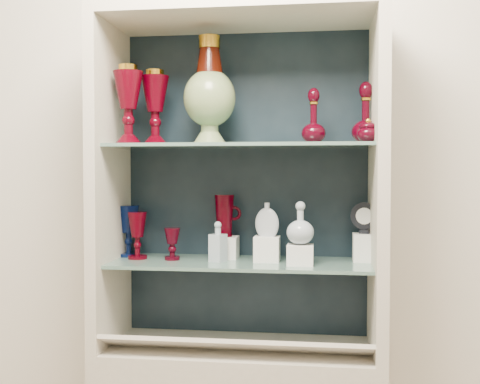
# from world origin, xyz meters

# --- Properties ---
(wall_back) EXTENTS (3.50, 0.02, 2.80)m
(wall_back) POSITION_xyz_m (0.00, 1.75, 1.40)
(wall_back) COLOR silver
(wall_back) RESTS_ON ground
(cabinet_back_panel) EXTENTS (0.98, 0.02, 1.15)m
(cabinet_back_panel) POSITION_xyz_m (0.00, 1.72, 1.32)
(cabinet_back_panel) COLOR black
(cabinet_back_panel) RESTS_ON cabinet_base
(cabinet_side_left) EXTENTS (0.04, 0.40, 1.15)m
(cabinet_side_left) POSITION_xyz_m (-0.48, 1.53, 1.32)
(cabinet_side_left) COLOR beige
(cabinet_side_left) RESTS_ON cabinet_base
(cabinet_side_right) EXTENTS (0.04, 0.40, 1.15)m
(cabinet_side_right) POSITION_xyz_m (0.48, 1.53, 1.32)
(cabinet_side_right) COLOR beige
(cabinet_side_right) RESTS_ON cabinet_base
(cabinet_top_cap) EXTENTS (1.00, 0.40, 0.04)m
(cabinet_top_cap) POSITION_xyz_m (0.00, 1.53, 1.92)
(cabinet_top_cap) COLOR beige
(cabinet_top_cap) RESTS_ON cabinet_side_left
(shelf_lower) EXTENTS (0.92, 0.34, 0.01)m
(shelf_lower) POSITION_xyz_m (0.00, 1.55, 1.04)
(shelf_lower) COLOR slate
(shelf_lower) RESTS_ON cabinet_side_left
(shelf_upper) EXTENTS (0.92, 0.34, 0.01)m
(shelf_upper) POSITION_xyz_m (0.00, 1.55, 1.46)
(shelf_upper) COLOR slate
(shelf_upper) RESTS_ON cabinet_side_left
(label_ledge) EXTENTS (0.92, 0.17, 0.09)m
(label_ledge) POSITION_xyz_m (0.00, 1.42, 0.78)
(label_ledge) COLOR beige
(label_ledge) RESTS_ON cabinet_base
(label_card_0) EXTENTS (0.10, 0.06, 0.03)m
(label_card_0) POSITION_xyz_m (0.08, 1.42, 0.80)
(label_card_0) COLOR white
(label_card_0) RESTS_ON label_ledge
(label_card_1) EXTENTS (0.10, 0.06, 0.03)m
(label_card_1) POSITION_xyz_m (0.29, 1.42, 0.80)
(label_card_1) COLOR white
(label_card_1) RESTS_ON label_ledge
(label_card_2) EXTENTS (0.10, 0.06, 0.03)m
(label_card_2) POSITION_xyz_m (-0.23, 1.42, 0.80)
(label_card_2) COLOR white
(label_card_2) RESTS_ON label_ledge
(pedestal_lamp_left) EXTENTS (0.11, 0.11, 0.27)m
(pedestal_lamp_left) POSITION_xyz_m (-0.32, 1.56, 1.61)
(pedestal_lamp_left) COLOR #44000A
(pedestal_lamp_left) RESTS_ON shelf_upper
(pedestal_lamp_right) EXTENTS (0.12, 0.12, 0.28)m
(pedestal_lamp_right) POSITION_xyz_m (-0.39, 1.48, 1.61)
(pedestal_lamp_right) COLOR #44000A
(pedestal_lamp_right) RESTS_ON shelf_upper
(enamel_urn) EXTENTS (0.24, 0.24, 0.39)m
(enamel_urn) POSITION_xyz_m (-0.11, 1.55, 1.66)
(enamel_urn) COLOR #084512
(enamel_urn) RESTS_ON shelf_upper
(ruby_decanter_a) EXTENTS (0.11, 0.11, 0.22)m
(ruby_decanter_a) POSITION_xyz_m (0.26, 1.55, 1.58)
(ruby_decanter_a) COLOR #39010D
(ruby_decanter_a) RESTS_ON shelf_upper
(ruby_decanter_b) EXTENTS (0.11, 0.11, 0.23)m
(ruby_decanter_b) POSITION_xyz_m (0.44, 1.58, 1.59)
(ruby_decanter_b) COLOR #39010D
(ruby_decanter_b) RESTS_ON shelf_upper
(lidded_bowl) EXTENTS (0.09, 0.09, 0.08)m
(lidded_bowl) POSITION_xyz_m (0.44, 1.47, 1.51)
(lidded_bowl) COLOR #39010D
(lidded_bowl) RESTS_ON shelf_upper
(cobalt_goblet) EXTENTS (0.11, 0.11, 0.19)m
(cobalt_goblet) POSITION_xyz_m (-0.44, 1.62, 1.15)
(cobalt_goblet) COLOR #04103B
(cobalt_goblet) RESTS_ON shelf_lower
(ruby_goblet_tall) EXTENTS (0.08, 0.08, 0.17)m
(ruby_goblet_tall) POSITION_xyz_m (-0.39, 1.56, 1.14)
(ruby_goblet_tall) COLOR #44000A
(ruby_goblet_tall) RESTS_ON shelf_lower
(ruby_goblet_small) EXTENTS (0.07, 0.07, 0.12)m
(ruby_goblet_small) POSITION_xyz_m (-0.25, 1.55, 1.11)
(ruby_goblet_small) COLOR #39010D
(ruby_goblet_small) RESTS_ON shelf_lower
(riser_ruby_pitcher) EXTENTS (0.10, 0.10, 0.08)m
(riser_ruby_pitcher) POSITION_xyz_m (-0.07, 1.62, 1.09)
(riser_ruby_pitcher) COLOR silver
(riser_ruby_pitcher) RESTS_ON shelf_lower
(ruby_pitcher) EXTENTS (0.14, 0.11, 0.16)m
(ruby_pitcher) POSITION_xyz_m (-0.07, 1.62, 1.21)
(ruby_pitcher) COLOR #44000A
(ruby_pitcher) RESTS_ON riser_ruby_pitcher
(clear_square_bottle) EXTENTS (0.07, 0.07, 0.14)m
(clear_square_bottle) POSITION_xyz_m (-0.08, 1.53, 1.12)
(clear_square_bottle) COLOR #97A5B1
(clear_square_bottle) RESTS_ON shelf_lower
(riser_flat_flask) EXTENTS (0.09, 0.09, 0.09)m
(riser_flat_flask) POSITION_xyz_m (0.09, 1.56, 1.09)
(riser_flat_flask) COLOR silver
(riser_flat_flask) RESTS_ON shelf_lower
(flat_flask) EXTENTS (0.10, 0.06, 0.13)m
(flat_flask) POSITION_xyz_m (0.09, 1.56, 1.20)
(flat_flask) COLOR #ABB5C1
(flat_flask) RESTS_ON riser_flat_flask
(riser_clear_round_decanter) EXTENTS (0.09, 0.09, 0.07)m
(riser_clear_round_decanter) POSITION_xyz_m (0.21, 1.49, 1.08)
(riser_clear_round_decanter) COLOR silver
(riser_clear_round_decanter) RESTS_ON shelf_lower
(clear_round_decanter) EXTENTS (0.12, 0.12, 0.14)m
(clear_round_decanter) POSITION_xyz_m (0.21, 1.49, 1.19)
(clear_round_decanter) COLOR #97A5B1
(clear_round_decanter) RESTS_ON riser_clear_round_decanter
(riser_cameo_medallion) EXTENTS (0.08, 0.08, 0.10)m
(riser_cameo_medallion) POSITION_xyz_m (0.44, 1.61, 1.10)
(riser_cameo_medallion) COLOR silver
(riser_cameo_medallion) RESTS_ON shelf_lower
(cameo_medallion) EXTENTS (0.10, 0.05, 0.12)m
(cameo_medallion) POSITION_xyz_m (0.44, 1.61, 1.21)
(cameo_medallion) COLOR black
(cameo_medallion) RESTS_ON riser_cameo_medallion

